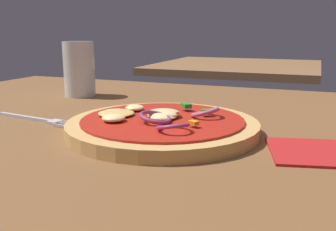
% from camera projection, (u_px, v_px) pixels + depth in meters
% --- Properties ---
extents(dining_table, '(1.24, 0.97, 0.03)m').
position_uv_depth(dining_table, '(164.00, 149.00, 0.49)').
color(dining_table, brown).
rests_on(dining_table, ground).
extents(pizza, '(0.26, 0.26, 0.04)m').
position_uv_depth(pizza, '(161.00, 125.00, 0.52)').
color(pizza, tan).
rests_on(pizza, dining_table).
extents(fork, '(0.17, 0.03, 0.01)m').
position_uv_depth(fork, '(41.00, 120.00, 0.58)').
color(fork, silver).
rests_on(fork, dining_table).
extents(beer_glass, '(0.06, 0.06, 0.11)m').
position_uv_depth(beer_glass, '(79.00, 73.00, 0.79)').
color(beer_glass, silver).
rests_on(beer_glass, dining_table).
extents(napkin, '(0.14, 0.13, 0.00)m').
position_uv_depth(napkin, '(326.00, 152.00, 0.43)').
color(napkin, '#B21E1E').
rests_on(napkin, dining_table).
extents(background_table, '(0.64, 0.63, 0.03)m').
position_uv_depth(background_table, '(237.00, 67.00, 1.56)').
color(background_table, brown).
rests_on(background_table, ground).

